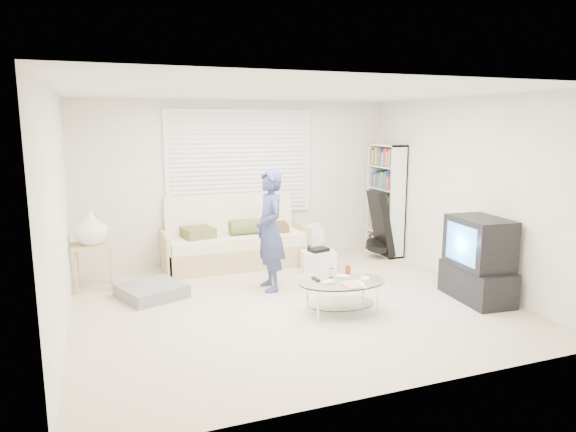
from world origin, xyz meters
name	(u,v)px	position (x,y,z in m)	size (l,w,h in m)	color
ground	(291,303)	(0.00, 0.00, 0.00)	(5.00, 5.00, 0.00)	tan
room_shell	(277,166)	(0.00, 0.48, 1.63)	(5.02, 4.52, 2.51)	white
window_blinds	(240,162)	(0.00, 2.20, 1.55)	(2.32, 0.08, 1.62)	silver
futon_sofa	(235,243)	(-0.20, 1.88, 0.35)	(2.16, 0.87, 1.06)	tan
grey_floor_pillow	(152,291)	(-1.55, 0.82, 0.08)	(0.71, 0.71, 0.16)	#5E5F63
side_table	(91,231)	(-2.22, 1.43, 0.78)	(0.53, 0.43, 1.05)	tan
bookshelf	(385,200)	(2.32, 1.71, 0.91)	(0.29, 0.76, 1.81)	white
guitar_case	(380,229)	(2.11, 1.48, 0.48)	(0.42, 0.41, 1.08)	black
floor_fan	(313,239)	(0.99, 1.63, 0.37)	(0.39, 0.26, 0.63)	white
storage_bin	(318,260)	(0.88, 1.16, 0.16)	(0.55, 0.44, 0.34)	white
tv_unit	(478,260)	(2.20, -0.68, 0.50)	(0.59, 0.99, 1.03)	black
coffee_table	(342,287)	(0.44, -0.51, 0.31)	(1.08, 0.75, 0.50)	silver
standing_person	(270,231)	(-0.06, 0.60, 0.79)	(0.57, 0.38, 1.57)	navy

